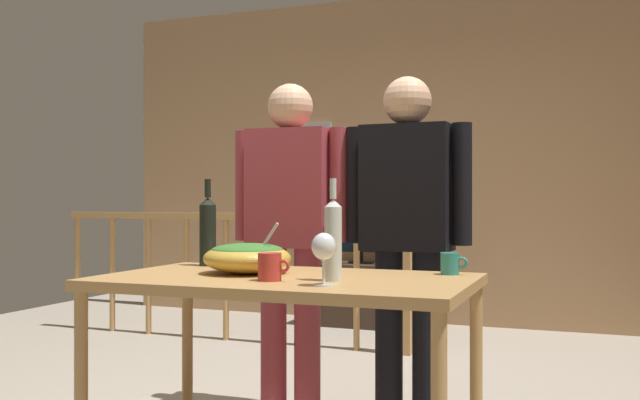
% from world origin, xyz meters
% --- Properties ---
extents(back_wall, '(6.01, 0.10, 2.86)m').
position_xyz_m(back_wall, '(0.00, 2.81, 1.43)').
color(back_wall, tan).
rests_on(back_wall, ground_plane).
extents(framed_picture, '(0.47, 0.03, 0.40)m').
position_xyz_m(framed_picture, '(-1.22, 2.75, 1.57)').
color(framed_picture, '#A9AEB1').
extents(stair_railing, '(2.86, 0.10, 1.01)m').
position_xyz_m(stair_railing, '(-0.98, 1.49, 0.60)').
color(stair_railing, '#B2844C').
rests_on(stair_railing, ground_plane).
extents(tv_console, '(0.90, 0.40, 0.52)m').
position_xyz_m(tv_console, '(-0.60, 2.46, 0.26)').
color(tv_console, '#38281E').
rests_on(tv_console, ground_plane).
extents(flat_screen_tv, '(0.54, 0.12, 0.41)m').
position_xyz_m(flat_screen_tv, '(-0.60, 2.43, 0.77)').
color(flat_screen_tv, black).
rests_on(flat_screen_tv, tv_console).
extents(serving_table, '(1.41, 0.82, 0.76)m').
position_xyz_m(serving_table, '(0.12, -0.76, 0.69)').
color(serving_table, '#B2844C').
rests_on(serving_table, ground_plane).
extents(salad_bowl, '(0.35, 0.35, 0.21)m').
position_xyz_m(salad_bowl, '(-0.07, -0.71, 0.83)').
color(salad_bowl, gold).
rests_on(salad_bowl, serving_table).
extents(wine_glass, '(0.08, 0.08, 0.18)m').
position_xyz_m(wine_glass, '(0.36, -0.99, 0.89)').
color(wine_glass, silver).
rests_on(wine_glass, serving_table).
extents(wine_bottle_dark, '(0.07, 0.07, 0.39)m').
position_xyz_m(wine_bottle_dark, '(-0.39, -0.47, 0.92)').
color(wine_bottle_dark, black).
rests_on(wine_bottle_dark, serving_table).
extents(wine_bottle_clear, '(0.06, 0.06, 0.37)m').
position_xyz_m(wine_bottle_clear, '(0.34, -0.84, 0.92)').
color(wine_bottle_clear, silver).
rests_on(wine_bottle_clear, serving_table).
extents(mug_teal, '(0.11, 0.07, 0.09)m').
position_xyz_m(mug_teal, '(0.70, -0.47, 0.81)').
color(mug_teal, teal).
rests_on(mug_teal, serving_table).
extents(mug_red, '(0.12, 0.09, 0.10)m').
position_xyz_m(mug_red, '(0.12, -0.92, 0.81)').
color(mug_red, '#B7332D').
rests_on(mug_red, serving_table).
extents(person_standing_left, '(0.59, 0.23, 1.63)m').
position_xyz_m(person_standing_left, '(-0.18, -0.04, 0.97)').
color(person_standing_left, '#9E3842').
rests_on(person_standing_left, ground_plane).
extents(person_standing_right, '(0.60, 0.23, 1.63)m').
position_xyz_m(person_standing_right, '(0.42, -0.04, 0.97)').
color(person_standing_right, black).
rests_on(person_standing_right, ground_plane).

